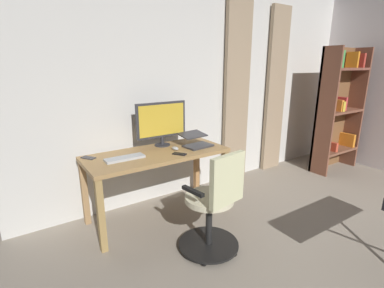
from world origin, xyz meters
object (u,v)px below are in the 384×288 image
object	(u,v)px
office_chair	(214,207)
computer_keyboard	(125,158)
desk	(157,161)
laptop	(196,142)
computer_mouse	(175,148)
cell_phone_face_up	(88,158)
computer_monitor	(162,121)
cell_phone_by_monitor	(179,154)
bookshelf	(337,110)

from	to	relation	value
office_chair	computer_keyboard	world-z (taller)	office_chair
desk	laptop	bearing A→B (deg)	176.01
computer_mouse	cell_phone_face_up	world-z (taller)	computer_mouse
office_chair	computer_monitor	bearing A→B (deg)	78.53
computer_monitor	computer_keyboard	size ratio (longest dim) A/B	1.57
desk	cell_phone_by_monitor	xyz separation A→B (m)	(-0.16, 0.20, 0.10)
computer_mouse	desk	bearing A→B (deg)	-9.55
computer_monitor	desk	bearing A→B (deg)	49.68
office_chair	cell_phone_face_up	distance (m)	1.35
laptop	computer_mouse	world-z (taller)	laptop
office_chair	cell_phone_face_up	bearing A→B (deg)	118.19
computer_monitor	computer_keyboard	xyz separation A→B (m)	(0.55, 0.24, -0.27)
office_chair	computer_mouse	xyz separation A→B (m)	(-0.09, -0.81, 0.32)
computer_keyboard	cell_phone_by_monitor	bearing A→B (deg)	162.56
cell_phone_by_monitor	cell_phone_face_up	world-z (taller)	same
cell_phone_by_monitor	bookshelf	bearing A→B (deg)	147.23
computer_keyboard	bookshelf	xyz separation A→B (m)	(-3.46, 0.18, 0.20)
laptop	bookshelf	distance (m)	2.61
bookshelf	computer_monitor	bearing A→B (deg)	-8.14
desk	bookshelf	distance (m)	3.11
office_chair	computer_monitor	world-z (taller)	computer_monitor
office_chair	laptop	xyz separation A→B (m)	(-0.37, -0.81, 0.36)
desk	cell_phone_face_up	xyz separation A→B (m)	(0.66, -0.21, 0.10)
computer_monitor	bookshelf	distance (m)	2.94
laptop	computer_monitor	bearing A→B (deg)	-43.56
cell_phone_face_up	office_chair	bearing A→B (deg)	96.06
computer_monitor	laptop	size ratio (longest dim) A/B	1.79
computer_monitor	bookshelf	size ratio (longest dim) A/B	0.32
cell_phone_by_monitor	desk	bearing A→B (deg)	-83.45
desk	computer_keyboard	bearing A→B (deg)	4.71
desk	office_chair	xyz separation A→B (m)	(-0.12, 0.85, -0.21)
desk	laptop	distance (m)	0.51
desk	laptop	world-z (taller)	laptop
computer_keyboard	bookshelf	size ratio (longest dim) A/B	0.20
cell_phone_by_monitor	bookshelf	xyz separation A→B (m)	(-2.93, 0.01, 0.21)
laptop	cell_phone_face_up	bearing A→B (deg)	-17.60
office_chair	bookshelf	world-z (taller)	bookshelf
computer_keyboard	cell_phone_face_up	size ratio (longest dim) A/B	2.71
laptop	cell_phone_by_monitor	size ratio (longest dim) A/B	2.38
computer_mouse	cell_phone_face_up	xyz separation A→B (m)	(0.87, -0.24, -0.01)
laptop	computer_mouse	distance (m)	0.28
bookshelf	cell_phone_by_monitor	bearing A→B (deg)	-0.24
desk	bookshelf	xyz separation A→B (m)	(-3.09, 0.21, 0.31)
computer_keyboard	laptop	size ratio (longest dim) A/B	1.14
desk	computer_mouse	world-z (taller)	computer_mouse
laptop	bookshelf	size ratio (longest dim) A/B	0.18
computer_monitor	cell_phone_by_monitor	distance (m)	0.49
laptop	computer_mouse	size ratio (longest dim) A/B	3.43
cell_phone_face_up	bookshelf	bearing A→B (deg)	143.23
computer_monitor	cell_phone_by_monitor	size ratio (longest dim) A/B	4.25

